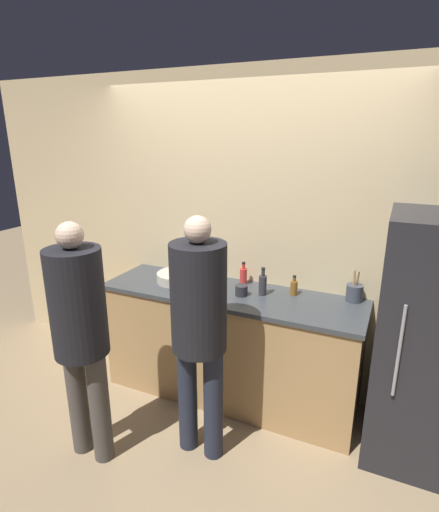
# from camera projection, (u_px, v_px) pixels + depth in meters

# --- Properties ---
(ground_plane) EXTENTS (14.00, 14.00, 0.00)m
(ground_plane) POSITION_uv_depth(u_px,v_px,m) (212.00, 418.00, 3.08)
(ground_plane) COLOR #9E8460
(wall_back) EXTENTS (5.20, 0.06, 2.60)m
(wall_back) POSITION_uv_depth(u_px,v_px,m) (246.00, 236.00, 3.28)
(wall_back) COLOR #D6BC8C
(wall_back) RESTS_ON ground_plane
(counter) EXTENTS (2.06, 0.65, 0.92)m
(counter) POSITION_uv_depth(u_px,v_px,m) (230.00, 344.00, 3.26)
(counter) COLOR tan
(counter) RESTS_ON ground_plane
(refrigerator) EXTENTS (0.70, 0.71, 1.66)m
(refrigerator) POSITION_uv_depth(u_px,v_px,m) (435.00, 344.00, 2.53)
(refrigerator) COLOR #232328
(refrigerator) RESTS_ON ground_plane
(person_left) EXTENTS (0.34, 0.34, 1.62)m
(person_left) POSITION_uv_depth(u_px,v_px,m) (80.00, 326.00, 2.48)
(person_left) COLOR #4C4742
(person_left) RESTS_ON ground_plane
(person_center) EXTENTS (0.35, 0.35, 1.65)m
(person_center) POSITION_uv_depth(u_px,v_px,m) (199.00, 320.00, 2.50)
(person_center) COLOR #232838
(person_center) RESTS_ON ground_plane
(fruit_bowl) EXTENTS (0.35, 0.35, 0.12)m
(fruit_bowl) POSITION_uv_depth(u_px,v_px,m) (178.00, 277.00, 3.32)
(fruit_bowl) COLOR beige
(fruit_bowl) RESTS_ON counter
(utensil_crock) EXTENTS (0.12, 0.12, 0.23)m
(utensil_crock) POSITION_uv_depth(u_px,v_px,m) (354.00, 293.00, 2.93)
(utensil_crock) COLOR #3D424C
(utensil_crock) RESTS_ON counter
(bottle_dark) EXTENTS (0.06, 0.06, 0.22)m
(bottle_dark) POSITION_uv_depth(u_px,v_px,m) (263.00, 284.00, 3.03)
(bottle_dark) COLOR #333338
(bottle_dark) RESTS_ON counter
(bottle_amber) EXTENTS (0.05, 0.05, 0.16)m
(bottle_amber) POSITION_uv_depth(u_px,v_px,m) (294.00, 287.00, 3.04)
(bottle_amber) COLOR brown
(bottle_amber) RESTS_ON counter
(bottle_red) EXTENTS (0.06, 0.06, 0.19)m
(bottle_red) POSITION_uv_depth(u_px,v_px,m) (243.00, 276.00, 3.25)
(bottle_red) COLOR red
(bottle_red) RESTS_ON counter
(cup_black) EXTENTS (0.10, 0.10, 0.08)m
(cup_black) POSITION_uv_depth(u_px,v_px,m) (241.00, 290.00, 3.03)
(cup_black) COLOR #28282D
(cup_black) RESTS_ON counter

